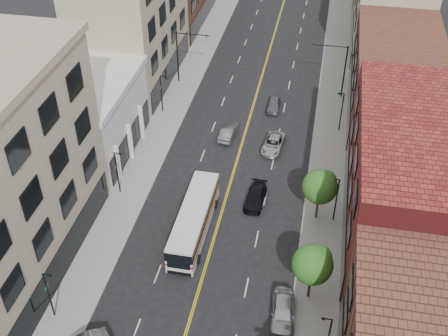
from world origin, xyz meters
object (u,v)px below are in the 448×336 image
Objects in this scene: city_bus at (194,219)px; car_lane_c at (274,104)px; car_lane_b at (273,144)px; car_parked_far at (283,311)px; car_lane_behind at (229,132)px; car_lane_a at (256,197)px.

city_bus is 2.88× the size of car_lane_c.
car_lane_b is at bearing -83.42° from car_lane_c.
car_parked_far reaches higher than car_lane_behind.
city_bus is at bearing -101.47° from car_lane_c.
car_parked_far is 32.34m from car_lane_c.
car_lane_behind is 0.90× the size of car_lane_b.
car_lane_b is (5.70, 15.11, -1.04)m from city_bus.
car_parked_far is at bearing -81.89° from car_lane_c.
car_lane_behind is at bearing 117.47° from car_lane_a.
city_bus reaches higher than car_parked_far.
city_bus reaches higher than car_lane_behind.
city_bus reaches higher than car_lane_a.
city_bus is 16.18m from car_lane_b.
car_parked_far is 1.10× the size of car_lane_behind.
city_bus is 12.60m from car_parked_far.
car_lane_a is 0.94× the size of car_lane_b.
car_parked_far reaches higher than car_lane_a.
car_parked_far is at bearing 115.58° from car_lane_behind.
car_lane_a is at bearing -88.04° from car_lane_b.
city_bus reaches higher than car_lane_b.
car_lane_a is (5.09, 5.41, -1.06)m from city_bus.
car_lane_c reaches higher than car_lane_a.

